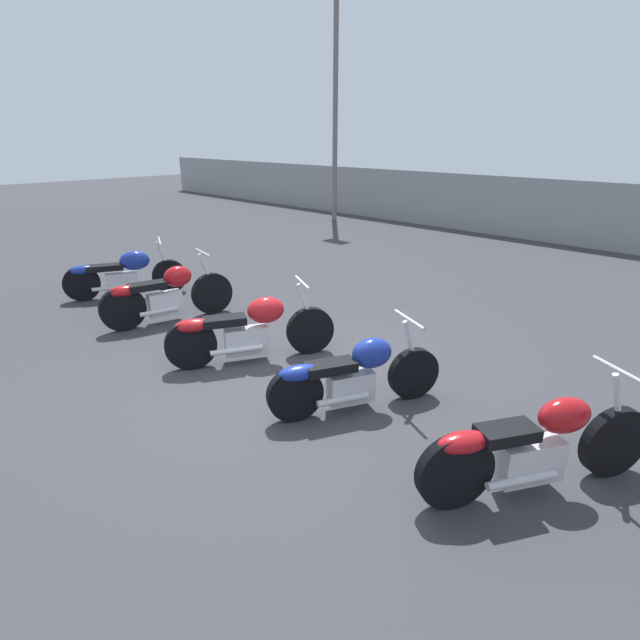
# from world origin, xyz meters

# --- Properties ---
(ground_plane) EXTENTS (60.00, 60.00, 0.00)m
(ground_plane) POSITION_xyz_m (0.00, 0.00, 0.00)
(ground_plane) COLOR #38383D
(fence_back) EXTENTS (40.00, 0.04, 1.65)m
(fence_back) POSITION_xyz_m (0.00, 10.33, 0.82)
(fence_back) COLOR gray
(fence_back) RESTS_ON ground_plane
(light_pole_left) EXTENTS (0.70, 0.35, 6.84)m
(light_pole_left) POSITION_xyz_m (-7.79, 8.96, 4.09)
(light_pole_left) COLOR slate
(light_pole_left) RESTS_ON ground_plane
(motorcycle_slot_0) EXTENTS (1.09, 1.92, 0.98)m
(motorcycle_slot_0) POSITION_xyz_m (-4.55, 0.15, 0.43)
(motorcycle_slot_0) COLOR black
(motorcycle_slot_0) RESTS_ON ground_plane
(motorcycle_slot_1) EXTENTS (0.69, 2.02, 1.03)m
(motorcycle_slot_1) POSITION_xyz_m (-2.84, 0.04, 0.44)
(motorcycle_slot_1) COLOR black
(motorcycle_slot_1) RESTS_ON ground_plane
(motorcycle_slot_2) EXTENTS (1.09, 1.97, 1.00)m
(motorcycle_slot_2) POSITION_xyz_m (-0.81, 0.07, 0.43)
(motorcycle_slot_2) COLOR black
(motorcycle_slot_2) RESTS_ON ground_plane
(motorcycle_slot_3) EXTENTS (0.96, 1.80, 0.95)m
(motorcycle_slot_3) POSITION_xyz_m (0.92, 0.10, 0.40)
(motorcycle_slot_3) COLOR black
(motorcycle_slot_3) RESTS_ON ground_plane
(motorcycle_slot_4) EXTENTS (1.14, 1.89, 1.00)m
(motorcycle_slot_4) POSITION_xyz_m (2.79, 0.15, 0.42)
(motorcycle_slot_4) COLOR black
(motorcycle_slot_4) RESTS_ON ground_plane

